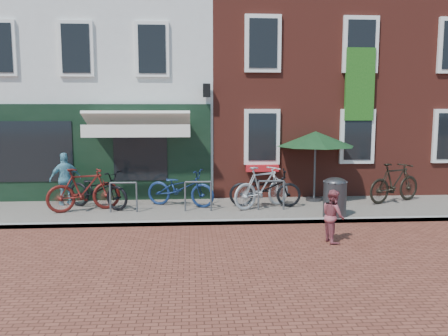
{
  "coord_description": "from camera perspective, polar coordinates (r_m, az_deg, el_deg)",
  "views": [
    {
      "loc": [
        -1.69,
        -11.21,
        2.88
      ],
      "look_at": [
        -0.82,
        0.86,
        1.32
      ],
      "focal_mm": 37.3,
      "sensor_mm": 36.0,
      "label": 1
    }
  ],
  "objects": [
    {
      "name": "ground",
      "position": [
        11.7,
        4.35,
        -6.91
      ],
      "size": [
        80.0,
        80.0,
        0.0
      ],
      "primitive_type": "plane",
      "color": "brown"
    },
    {
      "name": "sidewalk",
      "position": [
        13.3,
        7.68,
        -5.0
      ],
      "size": [
        24.0,
        3.0,
        0.1
      ],
      "primitive_type": "cube",
      "color": "slate",
      "rests_on": "ground"
    },
    {
      "name": "building_stucco",
      "position": [
        18.58,
        -14.7,
        12.12
      ],
      "size": [
        8.0,
        8.0,
        9.0
      ],
      "primitive_type": "cube",
      "color": "silver",
      "rests_on": "ground"
    },
    {
      "name": "building_brick_mid",
      "position": [
        18.7,
        7.5,
        13.8
      ],
      "size": [
        6.0,
        8.0,
        10.0
      ],
      "primitive_type": "cube",
      "color": "maroon",
      "rests_on": "ground"
    },
    {
      "name": "building_brick_right",
      "position": [
        20.74,
        24.38,
        12.58
      ],
      "size": [
        6.0,
        8.0,
        10.0
      ],
      "primitive_type": "cube",
      "color": "maroon",
      "rests_on": "ground"
    },
    {
      "name": "litter_bin",
      "position": [
        12.29,
        13.43,
        -3.25
      ],
      "size": [
        0.59,
        0.59,
        1.08
      ],
      "color": "#37373A",
      "rests_on": "sidewalk"
    },
    {
      "name": "parasol",
      "position": [
        14.13,
        11.16,
        3.86
      ],
      "size": [
        2.35,
        2.35,
        2.2
      ],
      "color": "#4C4C4F",
      "rests_on": "sidewalk"
    },
    {
      "name": "boy",
      "position": [
        10.33,
        13.24,
        -5.73
      ],
      "size": [
        0.5,
        0.61,
        1.15
      ],
      "primitive_type": "imported",
      "rotation": [
        0.0,
        0.0,
        1.7
      ],
      "color": "#96454E",
      "rests_on": "ground"
    },
    {
      "name": "cafe_person",
      "position": [
        14.1,
        -18.86,
        -1.28
      ],
      "size": [
        0.96,
        0.75,
        1.52
      ],
      "primitive_type": "imported",
      "rotation": [
        0.0,
        0.0,
        3.64
      ],
      "color": "#5FA5BA",
      "rests_on": "sidewalk"
    },
    {
      "name": "bicycle_0",
      "position": [
        13.4,
        -15.22,
        -2.56
      ],
      "size": [
        2.11,
        1.6,
        1.06
      ],
      "primitive_type": "imported",
      "rotation": [
        0.0,
        0.0,
        1.07
      ],
      "color": "black",
      "rests_on": "sidewalk"
    },
    {
      "name": "bicycle_1",
      "position": [
        13.14,
        -16.8,
        -2.55
      ],
      "size": [
        2.03,
        1.21,
        1.18
      ],
      "primitive_type": "imported",
      "rotation": [
        0.0,
        0.0,
        1.93
      ],
      "color": "#551410",
      "rests_on": "sidewalk"
    },
    {
      "name": "bicycle_2",
      "position": [
        13.28,
        -5.35,
        -2.42
      ],
      "size": [
        2.14,
        1.39,
        1.06
      ],
      "primitive_type": "imported",
      "rotation": [
        0.0,
        0.0,
        1.2
      ],
      "color": "navy",
      "rests_on": "sidewalk"
    },
    {
      "name": "bicycle_3",
      "position": [
        13.04,
        4.71,
        -2.33
      ],
      "size": [
        1.96,
        1.5,
        1.18
      ],
      "primitive_type": "imported",
      "rotation": [
        0.0,
        0.0,
        2.12
      ],
      "color": "#A5A5A7",
      "rests_on": "sidewalk"
    },
    {
      "name": "bicycle_4",
      "position": [
        13.21,
        5.04,
        -2.47
      ],
      "size": [
        2.08,
        0.9,
        1.06
      ],
      "primitive_type": "imported",
      "rotation": [
        0.0,
        0.0,
        1.47
      ],
      "color": "black",
      "rests_on": "sidewalk"
    },
    {
      "name": "bicycle_5",
      "position": [
        14.64,
        20.18,
        -1.7
      ],
      "size": [
        2.02,
        1.29,
        1.18
      ],
      "primitive_type": "imported",
      "rotation": [
        0.0,
        0.0,
        1.98
      ],
      "color": "black",
      "rests_on": "sidewalk"
    }
  ]
}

